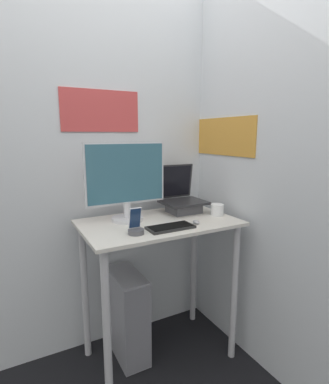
{
  "coord_description": "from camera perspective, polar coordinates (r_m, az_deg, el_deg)",
  "views": [
    {
      "loc": [
        -0.81,
        -1.3,
        1.47
      ],
      "look_at": [
        0.04,
        0.29,
        1.12
      ],
      "focal_mm": 28.0,
      "sensor_mm": 36.0,
      "label": 1
    }
  ],
  "objects": [
    {
      "name": "cell_phone",
      "position": [
        1.63,
        -5.51,
        -6.81
      ],
      "size": [
        0.09,
        0.09,
        0.14
      ],
      "color": "#4C4C51",
      "rests_on": "desk"
    },
    {
      "name": "mug",
      "position": [
        2.01,
        9.99,
        -3.34
      ],
      "size": [
        0.08,
        0.08,
        0.08
      ],
      "color": "white",
      "rests_on": "desk"
    },
    {
      "name": "wall_back",
      "position": [
        2.13,
        -5.72,
        6.35
      ],
      "size": [
        6.0,
        0.06,
        2.6
      ],
      "color": "silver",
      "rests_on": "ground_plane"
    },
    {
      "name": "wall_side_right",
      "position": [
        1.9,
        18.36,
        5.3
      ],
      "size": [
        0.06,
        6.0,
        2.6
      ],
      "color": "silver",
      "rests_on": "ground_plane"
    },
    {
      "name": "mouse",
      "position": [
        1.81,
        6.03,
        -5.72
      ],
      "size": [
        0.03,
        0.05,
        0.02
      ],
      "color": "#99999E",
      "rests_on": "desk"
    },
    {
      "name": "keyboard",
      "position": [
        1.71,
        1.15,
        -6.71
      ],
      "size": [
        0.27,
        0.13,
        0.02
      ],
      "color": "black",
      "rests_on": "desk"
    },
    {
      "name": "laptop",
      "position": [
        2.07,
        3.28,
        -1.66
      ],
      "size": [
        0.29,
        0.27,
        0.32
      ],
      "color": "#4C4C51",
      "rests_on": "desk"
    },
    {
      "name": "monitor",
      "position": [
        1.84,
        -7.3,
        1.93
      ],
      "size": [
        0.51,
        0.19,
        0.48
      ],
      "color": "silver",
      "rests_on": "desk"
    },
    {
      "name": "desk",
      "position": [
        1.92,
        -1.05,
        -11.07
      ],
      "size": [
        0.95,
        0.58,
        0.94
      ],
      "color": "beige",
      "rests_on": "ground_plane"
    },
    {
      "name": "computer_tower",
      "position": [
        2.16,
        -7.07,
        -22.18
      ],
      "size": [
        0.17,
        0.38,
        0.58
      ],
      "color": "gray",
      "rests_on": "ground_plane"
    }
  ]
}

